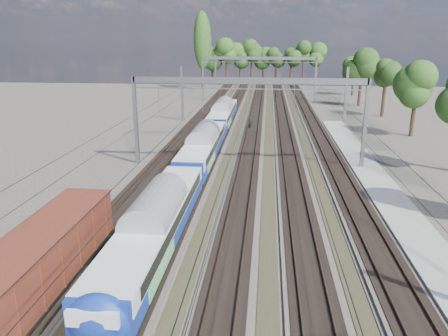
# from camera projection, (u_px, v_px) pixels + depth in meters

# --- Properties ---
(track_bed) EXTENTS (21.00, 130.00, 0.34)m
(track_bed) POSITION_uv_depth(u_px,v_px,m) (252.00, 134.00, 59.28)
(track_bed) COLOR #47423A
(track_bed) RESTS_ON ground
(platform) EXTENTS (3.00, 70.00, 0.30)m
(platform) POSITION_uv_depth(u_px,v_px,m) (393.00, 204.00, 34.30)
(platform) COLOR gray
(platform) RESTS_ON ground
(catenary) EXTENTS (25.65, 130.00, 9.00)m
(catenary) POSITION_uv_depth(u_px,v_px,m) (257.00, 82.00, 64.76)
(catenary) COLOR slate
(catenary) RESTS_ON ground
(tree_belt) EXTENTS (39.43, 99.33, 11.63)m
(tree_belt) POSITION_uv_depth(u_px,v_px,m) (289.00, 59.00, 103.38)
(tree_belt) COLOR black
(tree_belt) RESTS_ON ground
(poplar) EXTENTS (4.40, 4.40, 19.04)m
(poplar) POSITION_uv_depth(u_px,v_px,m) (202.00, 41.00, 107.78)
(poplar) COLOR black
(poplar) RESTS_ON ground
(emu_train) EXTENTS (2.79, 59.03, 4.08)m
(emu_train) POSITION_uv_depth(u_px,v_px,m) (203.00, 143.00, 44.43)
(emu_train) COLOR black
(emu_train) RESTS_ON ground
(freight_boxcar) EXTENTS (2.84, 13.70, 3.53)m
(freight_boxcar) POSITION_uv_depth(u_px,v_px,m) (37.00, 265.00, 21.15)
(freight_boxcar) COLOR black
(freight_boxcar) RESTS_ON ground
(worker) EXTENTS (0.61, 0.71, 1.66)m
(worker) POSITION_uv_depth(u_px,v_px,m) (250.00, 124.00, 62.77)
(worker) COLOR black
(worker) RESTS_ON ground
(signal_near) EXTENTS (0.37, 0.34, 5.15)m
(signal_near) POSITION_uv_depth(u_px,v_px,m) (276.00, 87.00, 87.47)
(signal_near) COLOR black
(signal_near) RESTS_ON ground
(signal_far) EXTENTS (0.42, 0.38, 6.27)m
(signal_far) POSITION_uv_depth(u_px,v_px,m) (316.00, 76.00, 104.48)
(signal_far) COLOR black
(signal_far) RESTS_ON ground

